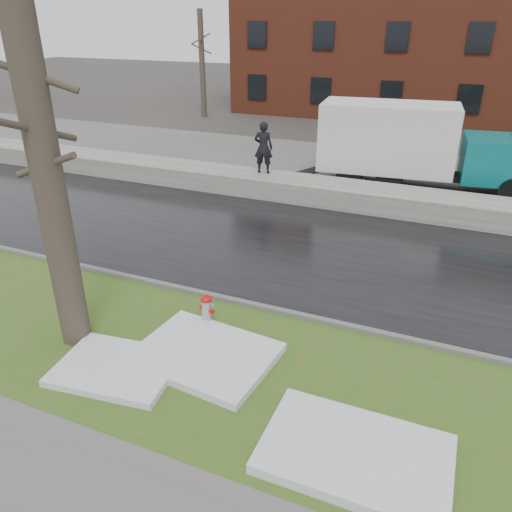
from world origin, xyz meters
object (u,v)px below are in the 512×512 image
at_px(tree, 46,170).
at_px(worker, 263,147).
at_px(fire_hydrant, 207,309).
at_px(box_truck, 414,145).

distance_m(tree, worker, 10.67).
relative_size(fire_hydrant, worker, 0.39).
height_order(fire_hydrant, tree, tree).
bearing_deg(worker, box_truck, -163.61).
distance_m(fire_hydrant, worker, 9.38).
height_order(tree, worker, tree).
height_order(tree, box_truck, tree).
xyz_separation_m(fire_hydrant, box_truck, (2.66, 11.62, 1.25)).
bearing_deg(fire_hydrant, worker, 118.23).
bearing_deg(box_truck, tree, -116.72).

